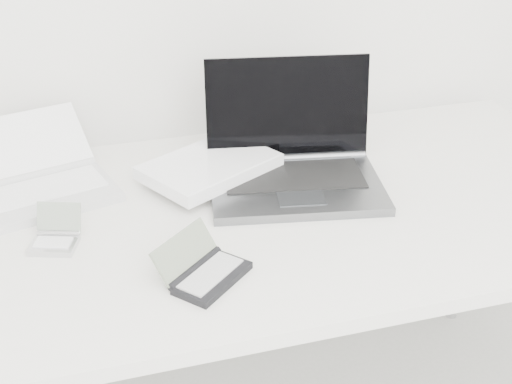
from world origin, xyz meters
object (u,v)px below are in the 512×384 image
object	(u,v)px
laptop_large	(263,165)
desk	(264,225)
palmtop_charcoal	(205,271)
netbook_open_white	(44,180)

from	to	relation	value
laptop_large	desk	bearing A→B (deg)	-95.42
palmtop_charcoal	netbook_open_white	bearing A→B (deg)	81.21
palmtop_charcoal	desk	bearing A→B (deg)	9.76
laptop_large	palmtop_charcoal	bearing A→B (deg)	-112.25
desk	palmtop_charcoal	size ratio (longest dim) A/B	8.51
desk	palmtop_charcoal	xyz separation A→B (m)	(-0.18, -0.22, 0.06)
desk	laptop_large	world-z (taller)	laptop_large
desk	netbook_open_white	distance (m)	0.49
desk	netbook_open_white	xyz separation A→B (m)	(-0.44, 0.20, 0.07)
laptop_large	netbook_open_white	bearing A→B (deg)	179.05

